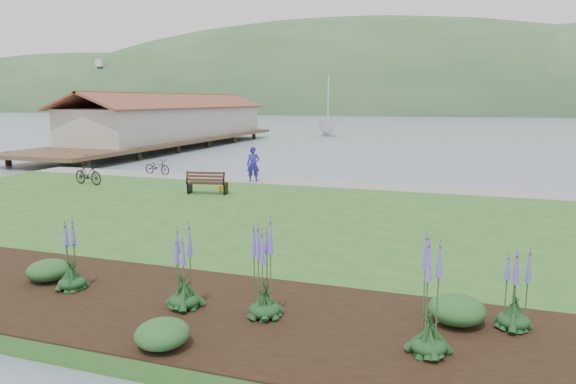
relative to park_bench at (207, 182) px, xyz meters
name	(u,v)px	position (x,y,z in m)	size (l,w,h in m)	color
ground	(253,218)	(3.30, -2.33, -0.96)	(600.00, 600.00, 0.00)	slate
lawn	(233,225)	(3.30, -4.33, -0.76)	(34.00, 20.00, 0.40)	#2B5E21
shoreline_path	(303,183)	(3.30, 4.57, -0.54)	(34.00, 2.20, 0.03)	gray
garden_bed	(206,310)	(6.30, -12.13, -0.54)	(24.00, 4.40, 0.04)	black
far_hillside	(501,115)	(23.30, 167.67, -0.96)	(580.00, 80.00, 38.00)	#345932
pier_pavilion	(175,121)	(-16.70, 25.19, 1.68)	(8.00, 36.00, 5.40)	#4C3826
park_bench	(207,182)	(0.00, 0.00, 0.00)	(1.91, 1.04, 1.12)	black
person	(253,162)	(0.71, 3.94, 0.55)	(0.81, 0.55, 2.22)	#292096
bicycle_a	(157,167)	(-5.80, 4.87, -0.10)	(1.75, 0.61, 0.92)	black
bicycle_b	(88,174)	(-7.13, 0.50, 0.01)	(1.87, 0.54, 1.13)	black
sailboat	(328,136)	(-5.99, 46.18, -0.96)	(9.66, 9.84, 25.48)	silver
pannier	(221,188)	(0.31, 0.87, -0.41)	(0.18, 0.28, 0.30)	orange
echium_0	(183,270)	(5.83, -12.18, 0.30)	(0.62, 0.62, 1.93)	#14381A
echium_1	(264,270)	(7.59, -12.08, 0.46)	(0.62, 0.62, 2.26)	#14381A
echium_2	(430,307)	(10.78, -12.61, 0.33)	(0.62, 0.62, 2.22)	#14381A
echium_3	(515,292)	(12.24, -11.04, 0.20)	(0.62, 0.62, 1.82)	#14381A
echium_4	(70,255)	(2.85, -12.06, 0.29)	(0.62, 0.62, 1.90)	#14381A
shrub_0	(49,270)	(1.90, -11.76, -0.27)	(1.00, 1.00, 0.50)	#1E4C21
shrub_1	(162,334)	(6.35, -13.83, -0.28)	(0.96, 0.96, 0.48)	#1E4C21
shrub_2	(457,310)	(11.21, -11.16, -0.25)	(1.09, 1.09, 0.54)	#1E4C21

